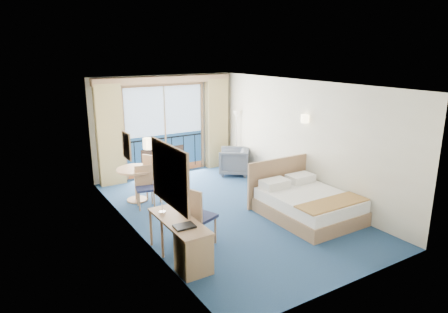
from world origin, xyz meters
TOP-DOWN VIEW (x-y plane):
  - floor at (0.00, 0.00)m, footprint 6.50×6.50m
  - room_walls at (0.00, 0.00)m, footprint 4.04×6.54m
  - balcony_door at (-0.01, 3.22)m, footprint 2.36×0.03m
  - curtain_left at (-1.55, 3.07)m, footprint 0.65×0.22m
  - curtain_right at (1.55, 3.07)m, footprint 0.65×0.22m
  - pelmet at (0.00, 3.10)m, footprint 3.80×0.25m
  - mirror at (-1.97, -1.50)m, footprint 0.05×1.25m
  - wall_print at (-1.97, 0.45)m, footprint 0.04×0.42m
  - sconce_left at (-1.94, -0.60)m, footprint 0.18×0.18m
  - sconce_right at (1.94, -0.15)m, footprint 0.18×0.18m
  - bed at (1.22, -1.08)m, footprint 1.65×1.96m
  - nightstand at (1.77, 0.22)m, footprint 0.43×0.41m
  - phone at (1.78, 0.19)m, footprint 0.22×0.20m
  - armchair at (1.55, 2.14)m, footprint 1.10×1.10m
  - floor_lamp at (1.88, 2.52)m, footprint 0.23×0.23m
  - desk at (-1.74, -1.66)m, footprint 0.50×1.46m
  - desk_chair at (-1.30, -1.04)m, footprint 0.62×0.61m
  - folder at (-1.78, -1.55)m, footprint 0.33×0.26m
  - desk_lamp at (-1.86, -0.87)m, footprint 0.11×0.11m
  - round_table at (-1.43, 1.63)m, footprint 0.85×0.85m
  - table_chair_a at (-1.03, 1.45)m, footprint 0.65×0.64m
  - table_chair_b at (-1.39, 1.20)m, footprint 0.47×0.48m

SIDE VIEW (x-z plane):
  - floor at x=0.00m, z-range 0.00..0.00m
  - nightstand at x=1.77m, z-range 0.00..0.56m
  - bed at x=1.22m, z-range -0.23..0.81m
  - armchair at x=1.55m, z-range 0.00..0.73m
  - desk at x=-1.74m, z-range 0.04..0.72m
  - table_chair_b at x=-1.39m, z-range 0.06..0.97m
  - round_table at x=-1.43m, z-range 0.20..0.96m
  - phone at x=1.78m, z-range 0.56..0.64m
  - table_chair_a at x=-1.03m, z-range 0.07..1.15m
  - desk_chair at x=-1.30m, z-range 0.07..1.17m
  - folder at x=-1.78m, z-range 0.69..0.72m
  - desk_lamp at x=-1.86m, z-range 0.79..1.20m
  - balcony_door at x=-0.01m, z-range -0.12..2.40m
  - curtain_left at x=-1.55m, z-range 0.00..2.55m
  - curtain_right at x=1.55m, z-range 0.00..2.55m
  - floor_lamp at x=1.88m, z-range 0.44..2.12m
  - mirror at x=-1.97m, z-range 1.08..2.03m
  - wall_print at x=-1.97m, z-range 1.34..1.86m
  - room_walls at x=0.00m, z-range 0.42..3.14m
  - sconce_left at x=-1.94m, z-range 1.76..1.94m
  - sconce_right at x=1.94m, z-range 1.76..1.94m
  - pelmet at x=0.00m, z-range 2.49..2.67m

